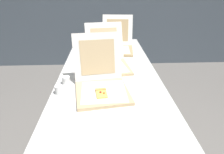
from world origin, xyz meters
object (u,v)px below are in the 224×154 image
pizza_box_middle (108,61)px  pizza_box_back (117,46)px  cup_white_far (90,56)px  cup_white_near_center (66,80)px  table (109,79)px  napkin_pile (113,145)px  cup_white_near_left (59,90)px  pizza_box_front (101,84)px

pizza_box_middle → pizza_box_back: size_ratio=1.03×
cup_white_far → cup_white_near_center: bearing=-105.6°
pizza_box_middle → cup_white_near_center: bearing=-143.3°
table → napkin_pile: napkin_pile is taller
pizza_box_middle → napkin_pile: pizza_box_middle is taller
napkin_pile → cup_white_near_center: bearing=116.6°
cup_white_near_left → cup_white_near_center: bearing=80.2°
pizza_box_back → cup_white_far: size_ratio=8.77×
pizza_box_middle → cup_white_near_left: bearing=-135.1°
cup_white_far → pizza_box_middle: bearing=-47.8°
pizza_box_middle → pizza_box_back: (0.12, 0.50, 0.00)m
pizza_box_middle → cup_white_near_center: pizza_box_middle is taller
table → cup_white_near_left: bearing=-140.1°
pizza_box_front → cup_white_far: bearing=92.2°
table → cup_white_near_center: size_ratio=37.25×
table → cup_white_near_left: cup_white_near_left is taller
table → cup_white_far: cup_white_far is taller
pizza_box_back → napkin_pile: 1.51m
table → pizza_box_back: size_ratio=4.25×
table → cup_white_near_center: (-0.34, -0.16, 0.08)m
pizza_box_middle → cup_white_near_left: size_ratio=9.00×
cup_white_near_center → pizza_box_middle: bearing=45.1°
table → napkin_pile: 0.82m
pizza_box_middle → pizza_box_back: bearing=68.7°
pizza_box_back → cup_white_near_center: bearing=-112.6°
pizza_box_front → cup_white_near_center: 0.30m
pizza_box_back → cup_white_far: pizza_box_back is taller
pizza_box_front → cup_white_near_center: size_ratio=8.16×
pizza_box_middle → cup_white_near_left: pizza_box_middle is taller
pizza_box_back → napkin_pile: bearing=-88.7°
pizza_box_middle → cup_white_near_left: (-0.36, -0.48, -0.02)m
cup_white_far → cup_white_near_center: 0.56m
pizza_box_middle → cup_white_far: (-0.19, 0.20, -0.02)m
pizza_box_front → pizza_box_back: 0.97m
cup_white_near_left → cup_white_far: same height
pizza_box_front → cup_white_near_left: 0.30m
pizza_box_middle → cup_white_far: size_ratio=9.00×
pizza_box_front → pizza_box_back: size_ratio=0.93×
pizza_box_middle → cup_white_near_left: 0.60m
cup_white_near_center → napkin_pile: size_ratio=0.34×
pizza_box_back → cup_white_far: (-0.30, -0.29, -0.02)m
table → pizza_box_back: bearing=80.6°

